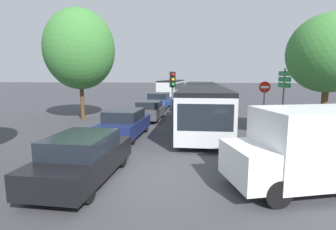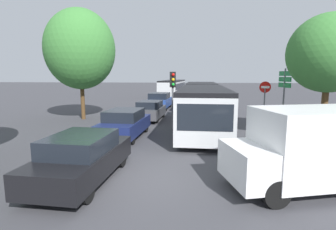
# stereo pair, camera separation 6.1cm
# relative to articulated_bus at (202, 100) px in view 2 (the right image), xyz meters

# --- Properties ---
(ground_plane) EXTENTS (200.00, 200.00, 0.00)m
(ground_plane) POSITION_rel_articulated_bus_xyz_m (-2.06, -11.02, -1.45)
(ground_plane) COLOR #3D3D42
(articulated_bus) EXTENTS (2.75, 16.97, 2.52)m
(articulated_bus) POSITION_rel_articulated_bus_xyz_m (0.00, 0.00, 0.00)
(articulated_bus) COLOR silver
(articulated_bus) RESTS_ON ground
(city_bus_rear) EXTENTS (3.34, 11.32, 2.40)m
(city_bus_rear) POSITION_rel_articulated_bus_xyz_m (-3.89, 21.13, -0.06)
(city_bus_rear) COLOR silver
(city_bus_rear) RESTS_ON ground
(queued_car_black) EXTENTS (1.99, 4.29, 1.46)m
(queued_car_black) POSITION_rel_articulated_bus_xyz_m (-3.90, -11.37, -0.71)
(queued_car_black) COLOR black
(queued_car_black) RESTS_ON ground
(queued_car_navy) EXTENTS (1.98, 4.28, 1.46)m
(queued_car_navy) POSITION_rel_articulated_bus_xyz_m (-4.10, -5.71, -0.71)
(queued_car_navy) COLOR navy
(queued_car_navy) RESTS_ON ground
(queued_car_graphite) EXTENTS (1.87, 4.03, 1.37)m
(queued_car_graphite) POSITION_rel_articulated_bus_xyz_m (-3.71, -0.30, -0.76)
(queued_car_graphite) COLOR #47474C
(queued_car_graphite) RESTS_ON ground
(queued_car_blue) EXTENTS (2.09, 4.51, 1.54)m
(queued_car_blue) POSITION_rel_articulated_bus_xyz_m (-3.85, 5.85, -0.67)
(queued_car_blue) COLOR #284799
(queued_car_blue) RESTS_ON ground
(white_van) EXTENTS (5.34, 3.22, 2.31)m
(white_van) POSITION_rel_articulated_bus_xyz_m (3.07, -11.18, -0.21)
(white_van) COLOR white
(white_van) RESTS_ON ground
(traffic_light) EXTENTS (0.37, 0.39, 3.40)m
(traffic_light) POSITION_rel_articulated_bus_xyz_m (-1.81, -3.40, 1.05)
(traffic_light) COLOR #56595E
(traffic_light) RESTS_ON ground
(no_entry_sign) EXTENTS (0.70, 0.08, 2.82)m
(no_entry_sign) POSITION_rel_articulated_bus_xyz_m (3.81, -1.94, 0.43)
(no_entry_sign) COLOR #56595E
(no_entry_sign) RESTS_ON ground
(direction_sign_post) EXTENTS (0.28, 1.39, 3.60)m
(direction_sign_post) POSITION_rel_articulated_bus_xyz_m (4.78, -2.50, 1.12)
(direction_sign_post) COLOR #56595E
(direction_sign_post) RESTS_ON ground
(tree_left_mid) EXTENTS (4.90, 4.90, 7.81)m
(tree_left_mid) POSITION_rel_articulated_bus_xyz_m (-8.63, -0.49, 3.54)
(tree_left_mid) COLOR #51381E
(tree_left_mid) RESTS_ON ground
(tree_right_near) EXTENTS (3.75, 3.75, 6.04)m
(tree_right_near) POSITION_rel_articulated_bus_xyz_m (5.66, -5.63, 2.75)
(tree_right_near) COLOR #51381E
(tree_right_near) RESTS_ON ground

